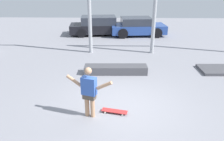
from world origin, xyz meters
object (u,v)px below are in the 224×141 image
(skateboarder, at_px, (89,91))
(grind_box, at_px, (116,69))
(parked_car_black, at_px, (100,26))
(skateboard, at_px, (114,111))
(parked_car_blue, at_px, (138,27))

(skateboarder, distance_m, grind_box, 3.44)
(grind_box, relative_size, parked_car_black, 0.58)
(skateboard, distance_m, parked_car_black, 10.66)
(grind_box, bearing_deg, skateboarder, -102.64)
(parked_car_blue, bearing_deg, skateboard, -103.77)
(parked_car_black, bearing_deg, grind_box, -86.43)
(skateboarder, distance_m, skateboard, 1.10)
(grind_box, bearing_deg, parked_car_black, 99.41)
(skateboard, xyz_separation_m, parked_car_blue, (1.53, 10.34, 0.58))
(parked_car_black, distance_m, parked_car_blue, 2.77)
(parked_car_black, xyz_separation_m, parked_car_blue, (2.76, -0.24, -0.01))
(skateboard, xyz_separation_m, parked_car_black, (-1.23, 10.57, 0.58))
(parked_car_blue, bearing_deg, parked_car_black, 169.72)
(parked_car_black, bearing_deg, parked_car_blue, -10.76)
(skateboard, height_order, grind_box, grind_box)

